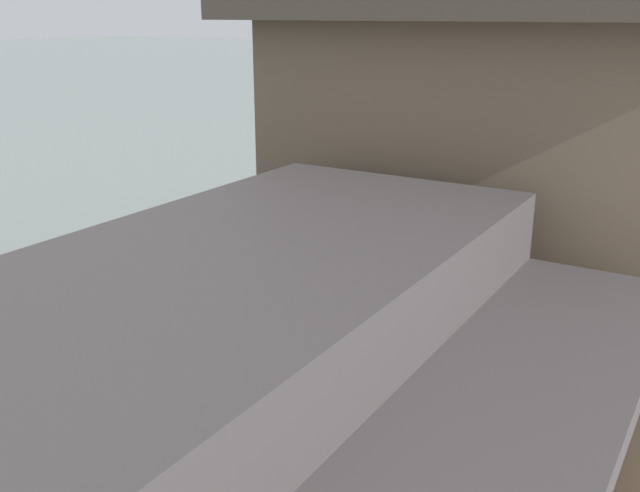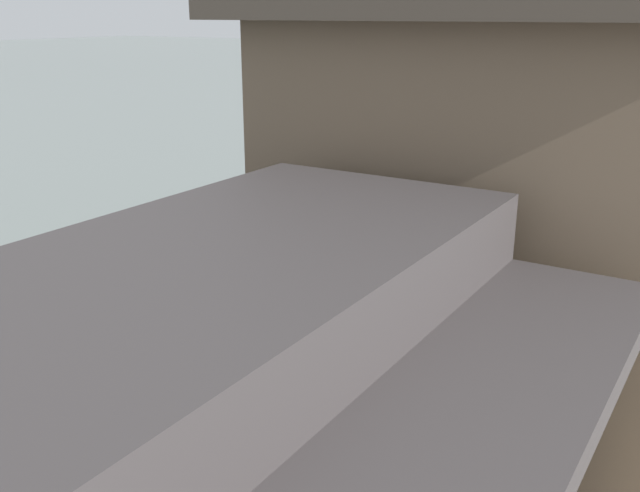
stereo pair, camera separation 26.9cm
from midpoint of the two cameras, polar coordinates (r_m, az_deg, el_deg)
name	(u,v)px [view 2 (the right image)]	position (r m, az deg, el deg)	size (l,w,h in m)	color
boat_moored_nearest	(615,140)	(53.59, 22.74, 7.85)	(1.38, 4.61, 0.46)	#232326
boat_moored_third	(234,197)	(34.14, -6.65, 3.92)	(0.94, 3.91, 0.46)	#423328
boat_moored_far	(508,209)	(32.92, 15.05, 2.88)	(1.40, 3.91, 0.46)	brown
house_waterfront_second	(503,254)	(11.47, 15.11, -0.65)	(6.72, 6.65, 8.74)	#75604C
house_waterfront_tall	(579,168)	(18.44, 20.44, 5.87)	(5.63, 7.23, 8.74)	gray
house_waterfront_narrow	(629,127)	(25.76, 23.82, 8.71)	(5.34, 6.76, 8.74)	gray
stone_bridge	(592,75)	(72.49, 21.11, 12.67)	(24.33, 2.40, 4.61)	gray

